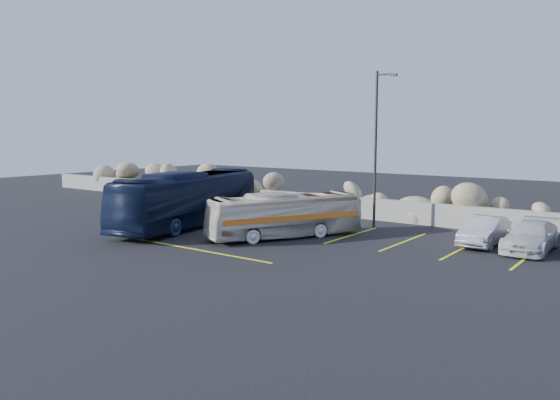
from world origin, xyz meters
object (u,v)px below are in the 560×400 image
Objects in this scene: vintage_bus at (285,215)px; car_b at (484,231)px; lamppost at (377,145)px; tour_coach at (188,199)px; car_c at (531,236)px.

vintage_bus is 8.94m from car_b.
tour_coach is at bearing -146.36° from lamppost.
lamppost is 0.77× the size of tour_coach.
car_b is (8.07, 3.82, -0.42)m from vintage_bus.
car_c is at bearing 3.78° from tour_coach.
car_b is 0.89× the size of car_c.
car_b is at bearing 52.80° from vintage_bus.
car_b is at bearing 6.02° from tour_coach.
tour_coach is 2.74× the size of car_b.
car_b is (5.84, -1.02, -3.67)m from lamppost.
lamppost is 1.88× the size of car_c.
lamppost is 2.11× the size of car_b.
car_b is 1.93m from car_c.
tour_coach is 16.50m from car_c.
lamppost reaches higher than vintage_bus.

